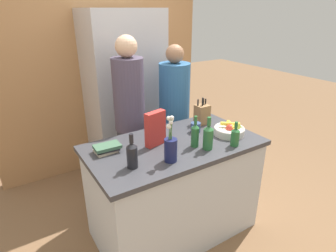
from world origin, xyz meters
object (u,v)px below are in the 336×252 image
Objects in this scene: knife_block at (202,114)px; book_stack at (107,148)px; coffee_mug at (195,127)px; person_at_sink at (130,114)px; fruit_bowl at (230,130)px; cereal_box at (155,129)px; bottle_vinegar at (195,135)px; person_in_blue at (174,111)px; bottle_oil at (208,137)px; refrigerator at (125,96)px; flower_vase at (171,147)px; bottle_wine at (132,154)px; bottle_water at (235,136)px.

book_stack is at bearing -176.19° from knife_block.
coffee_mug is 0.67m from person_at_sink.
cereal_box is at bearing 165.11° from fruit_bowl.
person_at_sink is at bearing 129.34° from fruit_bowl.
fruit_bowl is at bearing 3.00° from bottle_vinegar.
knife_block is 0.17× the size of person_in_blue.
coffee_mug is 0.07× the size of person_at_sink.
bottle_oil is at bearing -42.35° from cereal_box.
refrigerator is 6.81× the size of cereal_box.
bottle_oil is 0.16× the size of person_at_sink.
book_stack is (-1.04, 0.27, -0.01)m from fruit_bowl.
bottle_vinegar is at bearing -37.81° from cereal_box.
flower_vase reaches higher than bottle_oil.
bottle_wine is (-0.59, -1.41, 0.03)m from refrigerator.
bottle_oil is 0.93m from person_in_blue.
coffee_mug is at bearing -65.88° from person_at_sink.
refrigerator is at bearing 105.59° from fruit_bowl.
bottle_vinegar is at bearing -86.56° from person_at_sink.
book_stack is 0.80× the size of bottle_wine.
person_at_sink reaches higher than flower_vase.
cereal_box is at bearing 35.03° from bottle_wine.
bottle_water is at bearing -98.34° from knife_block.
fruit_bowl is at bearing -14.89° from cereal_box.
bottle_water is (-0.08, -0.52, -0.01)m from knife_block.
fruit_bowl is at bearing 2.66° from bottle_wine.
bottle_vinegar reaches higher than coffee_mug.
bottle_oil is (0.35, 0.00, -0.01)m from flower_vase.
refrigerator is at bearing 67.41° from bottle_wine.
knife_block is 0.53m from bottle_oil.
flower_vase reaches higher than cereal_box.
bottle_vinegar is (0.25, -0.20, -0.04)m from cereal_box.
person_in_blue is (0.15, 0.57, -0.04)m from coffee_mug.
book_stack is (-0.99, -0.07, -0.06)m from knife_block.
refrigerator reaches higher than coffee_mug.
book_stack is 0.12× the size of person_at_sink.
refrigerator reaches higher than person_in_blue.
fruit_bowl is 0.22m from bottle_water.
bottle_oil is at bearing 161.54° from bottle_water.
flower_vase is 0.35m from bottle_oil.
cereal_box is 0.18× the size of person_in_blue.
knife_block reaches higher than coffee_mug.
bottle_vinegar is at bearing 124.15° from bottle_oil.
person_at_sink is 0.54m from person_in_blue.
person_at_sink is (-0.49, 0.93, -0.00)m from bottle_water.
person_at_sink is at bearing 85.61° from cereal_box.
person_in_blue reaches higher than cereal_box.
refrigerator is 1.42m from fruit_bowl.
bottle_water is 1.05m from person_at_sink.
person_at_sink is at bearing 107.41° from bottle_oil.
coffee_mug is at bearing 51.16° from bottle_vinegar.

